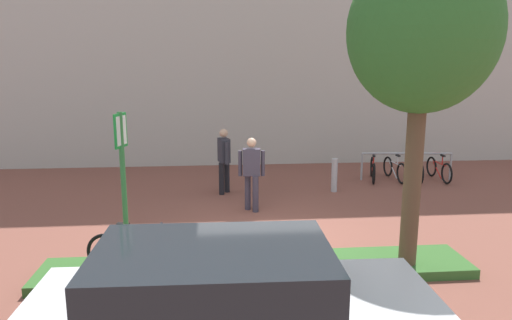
# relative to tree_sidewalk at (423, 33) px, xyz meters

# --- Properties ---
(ground_plane) EXTENTS (60.00, 60.00, 0.00)m
(ground_plane) POSITION_rel_tree_sidewalk_xyz_m (-2.18, 1.70, -3.81)
(ground_plane) COLOR brown
(building_facade) EXTENTS (28.00, 1.20, 10.00)m
(building_facade) POSITION_rel_tree_sidewalk_xyz_m (-2.18, 9.22, 1.19)
(building_facade) COLOR #B2ADA3
(building_facade) RESTS_ON ground
(planter_strip) EXTENTS (7.00, 1.10, 0.16)m
(planter_strip) POSITION_rel_tree_sidewalk_xyz_m (-2.45, 0.17, -3.73)
(planter_strip) COLOR #336028
(planter_strip) RESTS_ON ground
(tree_sidewalk) EXTENTS (2.24, 2.24, 5.08)m
(tree_sidewalk) POSITION_rel_tree_sidewalk_xyz_m (0.00, 0.00, 0.00)
(tree_sidewalk) COLOR brown
(tree_sidewalk) RESTS_ON ground
(parking_sign_post) EXTENTS (0.13, 0.35, 2.66)m
(parking_sign_post) POSITION_rel_tree_sidewalk_xyz_m (-4.51, 0.17, -2.08)
(parking_sign_post) COLOR #2D7238
(parking_sign_post) RESTS_ON ground
(bike_at_sign) EXTENTS (1.65, 0.51, 0.86)m
(bike_at_sign) POSITION_rel_tree_sidewalk_xyz_m (-4.42, 0.34, -3.46)
(bike_at_sign) COLOR black
(bike_at_sign) RESTS_ON ground
(bike_rack_cluster) EXTENTS (2.65, 1.68, 0.83)m
(bike_rack_cluster) POSITION_rel_tree_sidewalk_xyz_m (2.48, 6.06, -3.46)
(bike_rack_cluster) COLOR #99999E
(bike_rack_cluster) RESTS_ON ground
(bollard_steel) EXTENTS (0.16, 0.16, 0.90)m
(bollard_steel) POSITION_rel_tree_sidewalk_xyz_m (0.06, 4.99, -3.36)
(bollard_steel) COLOR #ADADB2
(bollard_steel) RESTS_ON ground
(person_suited_navy) EXTENTS (0.61, 0.34, 1.72)m
(person_suited_navy) POSITION_rel_tree_sidewalk_xyz_m (-2.28, 3.52, -2.82)
(person_suited_navy) COLOR #383342
(person_suited_navy) RESTS_ON ground
(person_suited_dark) EXTENTS (0.34, 0.59, 1.72)m
(person_suited_dark) POSITION_rel_tree_sidewalk_xyz_m (-2.87, 5.08, -2.82)
(person_suited_dark) COLOR black
(person_suited_dark) RESTS_ON ground
(car_white_hatch) EXTENTS (4.34, 2.10, 1.54)m
(car_white_hatch) POSITION_rel_tree_sidewalk_xyz_m (-3.00, -2.49, -3.05)
(car_white_hatch) COLOR silver
(car_white_hatch) RESTS_ON ground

